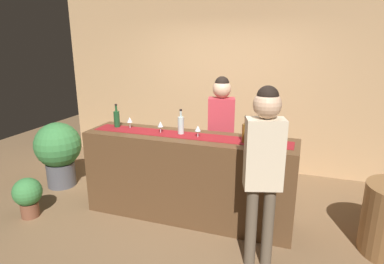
# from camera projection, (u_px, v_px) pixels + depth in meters

# --- Properties ---
(ground_plane) EXTENTS (10.00, 10.00, 0.00)m
(ground_plane) POSITION_uv_depth(u_px,v_px,m) (188.00, 215.00, 4.10)
(ground_plane) COLOR brown
(back_wall) EXTENTS (6.00, 0.12, 2.90)m
(back_wall) POSITION_uv_depth(u_px,v_px,m) (226.00, 82.00, 5.43)
(back_wall) COLOR tan
(back_wall) RESTS_ON ground
(bar_counter) EXTENTS (2.53, 0.60, 1.05)m
(bar_counter) POSITION_uv_depth(u_px,v_px,m) (188.00, 177.00, 3.96)
(bar_counter) COLOR #543821
(bar_counter) RESTS_ON ground
(counter_runner_cloth) EXTENTS (2.40, 0.28, 0.01)m
(counter_runner_cloth) POSITION_uv_depth(u_px,v_px,m) (188.00, 135.00, 3.82)
(counter_runner_cloth) COLOR maroon
(counter_runner_cloth) RESTS_ON bar_counter
(wine_bottle_green) EXTENTS (0.07, 0.07, 0.30)m
(wine_bottle_green) POSITION_uv_depth(u_px,v_px,m) (117.00, 119.00, 4.16)
(wine_bottle_green) COLOR #194723
(wine_bottle_green) RESTS_ON bar_counter
(wine_bottle_amber) EXTENTS (0.07, 0.07, 0.30)m
(wine_bottle_amber) POSITION_uv_depth(u_px,v_px,m) (245.00, 133.00, 3.52)
(wine_bottle_amber) COLOR brown
(wine_bottle_amber) RESTS_ON bar_counter
(wine_bottle_clear) EXTENTS (0.07, 0.07, 0.30)m
(wine_bottle_clear) POSITION_uv_depth(u_px,v_px,m) (181.00, 125.00, 3.85)
(wine_bottle_clear) COLOR #B2C6C1
(wine_bottle_clear) RESTS_ON bar_counter
(wine_glass_near_customer) EXTENTS (0.07, 0.07, 0.14)m
(wine_glass_near_customer) POSITION_uv_depth(u_px,v_px,m) (160.00, 125.00, 3.90)
(wine_glass_near_customer) COLOR silver
(wine_glass_near_customer) RESTS_ON bar_counter
(wine_glass_mid_counter) EXTENTS (0.07, 0.07, 0.14)m
(wine_glass_mid_counter) POSITION_uv_depth(u_px,v_px,m) (130.00, 120.00, 4.11)
(wine_glass_mid_counter) COLOR silver
(wine_glass_mid_counter) RESTS_ON bar_counter
(wine_glass_far_end) EXTENTS (0.07, 0.07, 0.14)m
(wine_glass_far_end) POSITION_uv_depth(u_px,v_px,m) (198.00, 129.00, 3.72)
(wine_glass_far_end) COLOR silver
(wine_glass_far_end) RESTS_ON bar_counter
(bartender) EXTENTS (0.38, 0.27, 1.69)m
(bartender) POSITION_uv_depth(u_px,v_px,m) (221.00, 126.00, 4.27)
(bartender) COLOR #26262B
(bartender) RESTS_ON ground
(customer_sipping) EXTENTS (0.38, 0.29, 1.76)m
(customer_sipping) POSITION_uv_depth(u_px,v_px,m) (264.00, 159.00, 2.92)
(customer_sipping) COLOR brown
(customer_sipping) RESTS_ON ground
(potted_plant_tall) EXTENTS (0.67, 0.67, 0.98)m
(potted_plant_tall) POSITION_uv_depth(u_px,v_px,m) (58.00, 150.00, 4.81)
(potted_plant_tall) COLOR #4C4C51
(potted_plant_tall) RESTS_ON ground
(potted_plant_small) EXTENTS (0.35, 0.35, 0.51)m
(potted_plant_small) POSITION_uv_depth(u_px,v_px,m) (28.00, 195.00, 4.00)
(potted_plant_small) COLOR brown
(potted_plant_small) RESTS_ON ground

